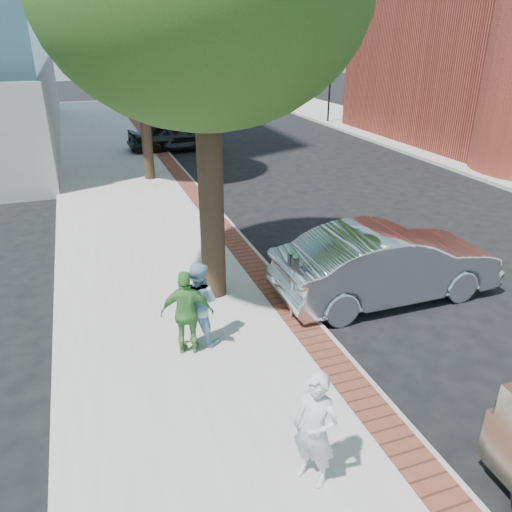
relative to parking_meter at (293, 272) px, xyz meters
name	(u,v)px	position (x,y,z in m)	size (l,w,h in m)	color
ground	(270,338)	(-0.59, -0.34, -1.21)	(120.00, 120.00, 0.00)	black
sidewalk	(138,214)	(-2.09, 7.66, -1.13)	(5.00, 60.00, 0.15)	#9E9991
brick_strip	(204,205)	(0.11, 7.66, -1.05)	(0.60, 60.00, 0.01)	brown
curb	(214,206)	(0.46, 7.66, -1.13)	(0.10, 60.00, 0.15)	gray
signal_near	(145,94)	(0.31, 21.66, 1.05)	(0.70, 0.15, 3.80)	black
signal_far	(330,87)	(11.91, 21.66, 1.05)	(0.70, 0.15, 3.80)	black
tree_far	(138,37)	(-1.09, 11.66, 4.09)	(4.80, 4.80, 7.14)	black
parking_meter	(293,272)	(0.00, 0.00, 0.00)	(0.12, 0.32, 1.47)	gray
person_gray	(315,430)	(-1.33, -3.77, -0.23)	(0.60, 0.39, 1.64)	silver
person_officer	(198,303)	(-1.94, -0.15, -0.25)	(0.78, 0.61, 1.61)	#85B3CE
person_green	(187,313)	(-2.22, -0.43, -0.25)	(0.94, 0.39, 1.61)	#498D40
sedan_silver	(387,263)	(2.44, 0.39, -0.37)	(1.76, 5.04, 1.66)	#B7B9BF
bg_car	(175,135)	(1.01, 16.97, -0.42)	(1.86, 4.63, 1.58)	black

